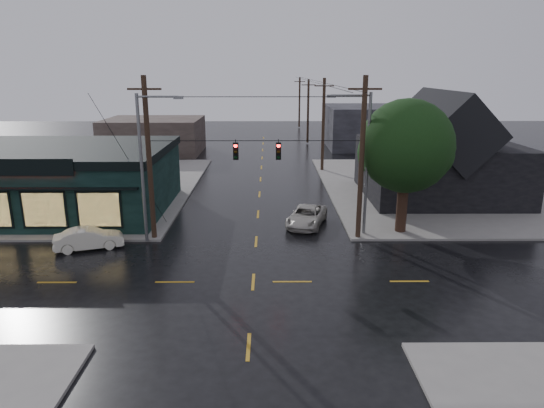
{
  "coord_description": "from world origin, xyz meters",
  "views": [
    {
      "loc": [
        0.8,
        -22.75,
        10.45
      ],
      "look_at": [
        0.99,
        3.96,
        3.03
      ],
      "focal_mm": 32.0,
      "sensor_mm": 36.0,
      "label": 1
    }
  ],
  "objects_px": {
    "corner_tree": "(406,146)",
    "utility_pole_nw": "(155,239)",
    "suv_silver": "(307,216)",
    "utility_pole_ne": "(358,239)",
    "sedan_cream": "(89,239)"
  },
  "relations": [
    {
      "from": "sedan_cream",
      "to": "suv_silver",
      "type": "xyz_separation_m",
      "value": [
        13.46,
        4.51,
        -0.0
      ]
    },
    {
      "from": "utility_pole_ne",
      "to": "corner_tree",
      "type": "bearing_deg",
      "value": 20.58
    },
    {
      "from": "corner_tree",
      "to": "suv_silver",
      "type": "distance_m",
      "value": 8.11
    },
    {
      "from": "corner_tree",
      "to": "utility_pole_nw",
      "type": "height_order",
      "value": "corner_tree"
    },
    {
      "from": "utility_pole_nw",
      "to": "utility_pole_ne",
      "type": "relative_size",
      "value": 1.0
    },
    {
      "from": "utility_pole_nw",
      "to": "utility_pole_ne",
      "type": "xyz_separation_m",
      "value": [
        13.0,
        0.0,
        0.0
      ]
    },
    {
      "from": "utility_pole_ne",
      "to": "sedan_cream",
      "type": "xyz_separation_m",
      "value": [
        -16.52,
        -1.7,
        0.66
      ]
    },
    {
      "from": "corner_tree",
      "to": "utility_pole_nw",
      "type": "xyz_separation_m",
      "value": [
        -16.01,
        -1.13,
        -5.76
      ]
    },
    {
      "from": "corner_tree",
      "to": "suv_silver",
      "type": "relative_size",
      "value": 1.83
    },
    {
      "from": "sedan_cream",
      "to": "suv_silver",
      "type": "bearing_deg",
      "value": -90.73
    },
    {
      "from": "corner_tree",
      "to": "suv_silver",
      "type": "bearing_deg",
      "value": 164.56
    },
    {
      "from": "corner_tree",
      "to": "utility_pole_nw",
      "type": "bearing_deg",
      "value": -175.96
    },
    {
      "from": "utility_pole_ne",
      "to": "sedan_cream",
      "type": "height_order",
      "value": "utility_pole_ne"
    },
    {
      "from": "utility_pole_nw",
      "to": "sedan_cream",
      "type": "distance_m",
      "value": 3.97
    },
    {
      "from": "utility_pole_nw",
      "to": "suv_silver",
      "type": "height_order",
      "value": "utility_pole_nw"
    }
  ]
}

